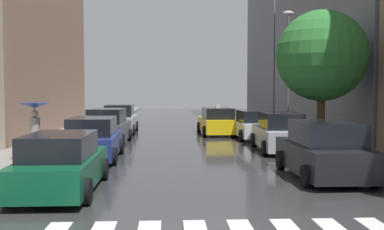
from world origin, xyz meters
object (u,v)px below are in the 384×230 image
(parked_car_left_nearest, at_px, (61,164))
(parked_car_left_third, at_px, (108,128))
(parked_car_right_nearest, at_px, (324,151))
(parked_car_right_third, at_px, (254,125))
(parked_car_left_second, at_px, (93,140))
(pedestrian_near_tree, at_px, (35,118))
(street_tree_right, at_px, (322,56))
(lamp_post_right, at_px, (288,64))
(parked_car_left_fourth, at_px, (120,120))
(parked_car_right_second, at_px, (280,133))
(taxi_midroad, at_px, (217,122))

(parked_car_left_nearest, relative_size, parked_car_left_third, 1.10)
(parked_car_right_nearest, bearing_deg, parked_car_left_nearest, 102.24)
(parked_car_right_third, bearing_deg, parked_car_left_third, 102.90)
(parked_car_left_second, distance_m, pedestrian_near_tree, 2.43)
(street_tree_right, bearing_deg, parked_car_left_nearest, -140.11)
(parked_car_left_nearest, distance_m, lamp_post_right, 16.28)
(parked_car_left_third, relative_size, lamp_post_right, 0.63)
(parked_car_left_third, xyz_separation_m, parked_car_left_fourth, (0.03, 5.84, 0.01))
(parked_car_left_nearest, xyz_separation_m, parked_car_right_second, (7.75, 7.93, 0.06))
(parked_car_right_second, height_order, parked_car_right_third, parked_car_right_second)
(street_tree_right, bearing_deg, parked_car_left_second, -166.85)
(parked_car_right_nearest, bearing_deg, parked_car_left_fourth, 27.07)
(parked_car_left_fourth, height_order, lamp_post_right, lamp_post_right)
(parked_car_left_third, height_order, parked_car_left_fourth, parked_car_left_fourth)
(parked_car_left_third, distance_m, lamp_post_right, 10.25)
(parked_car_left_nearest, distance_m, street_tree_right, 13.01)
(pedestrian_near_tree, height_order, lamp_post_right, lamp_post_right)
(parked_car_left_third, xyz_separation_m, parked_car_right_second, (7.93, -3.15, -0.02))
(parked_car_left_nearest, xyz_separation_m, parked_car_left_second, (-0.07, 5.78, 0.03))
(parked_car_right_nearest, distance_m, parked_car_right_second, 6.28)
(parked_car_left_nearest, height_order, parked_car_left_fourth, parked_car_left_fourth)
(street_tree_right, bearing_deg, parked_car_right_second, -176.48)
(parked_car_right_second, height_order, street_tree_right, street_tree_right)
(parked_car_left_third, distance_m, parked_car_right_third, 8.02)
(parked_car_right_second, xyz_separation_m, pedestrian_near_tree, (-9.69, -3.37, 0.92))
(parked_car_right_nearest, relative_size, lamp_post_right, 0.67)
(parked_car_left_third, distance_m, parked_car_left_fourth, 5.85)
(parked_car_left_third, xyz_separation_m, parked_car_right_nearest, (7.82, -9.42, -0.01))
(parked_car_right_second, xyz_separation_m, lamp_post_right, (1.61, 4.96, 3.29))
(parked_car_left_second, bearing_deg, parked_car_left_fourth, -0.40)
(taxi_midroad, bearing_deg, lamp_post_right, -131.23)
(parked_car_right_third, xyz_separation_m, lamp_post_right, (1.79, -0.25, 3.35))
(parked_car_right_second, distance_m, pedestrian_near_tree, 10.30)
(parked_car_left_second, xyz_separation_m, parked_car_right_nearest, (7.71, -4.13, 0.04))
(taxi_midroad, height_order, lamp_post_right, lamp_post_right)
(parked_car_left_third, height_order, parked_car_right_second, parked_car_left_third)
(taxi_midroad, xyz_separation_m, lamp_post_right, (3.56, -2.88, 3.32))
(parked_car_left_nearest, xyz_separation_m, street_tree_right, (9.62, 8.04, 3.46))
(pedestrian_near_tree, bearing_deg, taxi_midroad, 41.76)
(lamp_post_right, bearing_deg, parked_car_left_second, -142.98)
(parked_car_left_second, distance_m, street_tree_right, 10.53)
(parked_car_left_fourth, xyz_separation_m, lamp_post_right, (9.51, -4.03, 3.26))
(street_tree_right, bearing_deg, parked_car_left_third, 162.83)
(parked_car_left_third, relative_size, parked_car_right_nearest, 0.94)
(parked_car_left_second, height_order, taxi_midroad, taxi_midroad)
(parked_car_left_fourth, height_order, street_tree_right, street_tree_right)
(parked_car_left_third, bearing_deg, parked_car_right_second, -108.76)
(parked_car_left_nearest, distance_m, taxi_midroad, 16.80)
(parked_car_right_nearest, xyz_separation_m, parked_car_right_second, (0.11, 6.28, -0.02))
(parked_car_left_nearest, relative_size, pedestrian_near_tree, 2.24)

